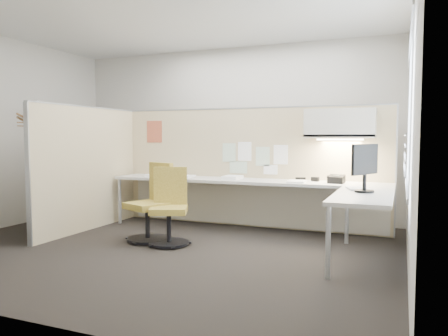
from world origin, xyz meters
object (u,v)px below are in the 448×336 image
at_px(chair_right, 169,209).
at_px(monitor, 365,165).
at_px(chair_left, 152,205).
at_px(phone, 336,179).
at_px(desk, 263,191).

height_order(chair_right, monitor, monitor).
bearing_deg(monitor, chair_right, 120.59).
bearing_deg(chair_left, chair_right, 7.84).
height_order(monitor, phone, monitor).
bearing_deg(phone, monitor, -58.06).
relative_size(chair_left, phone, 4.35).
relative_size(desk, chair_left, 4.06).
bearing_deg(phone, chair_left, -148.80).
bearing_deg(chair_left, desk, 58.28).
bearing_deg(chair_right, chair_left, 142.01).
distance_m(desk, chair_left, 1.51).
xyz_separation_m(chair_right, phone, (1.87, 1.09, 0.34)).
relative_size(chair_right, monitor, 1.80).
distance_m(desk, phone, 0.97).
bearing_deg(monitor, phone, 51.02).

